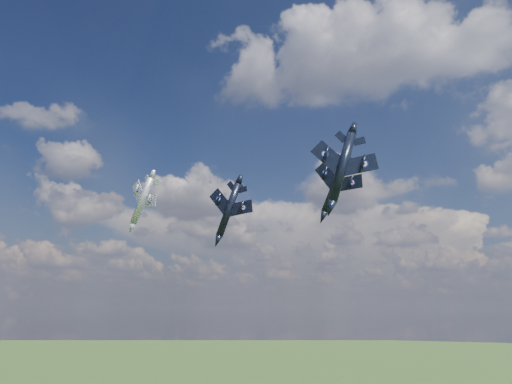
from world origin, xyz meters
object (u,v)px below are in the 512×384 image
at_px(jet_right_navy, 342,167).
at_px(jet_left_silver, 142,201).
at_px(jet_high_navy, 336,184).
at_px(jet_lead_navy, 229,209).

bearing_deg(jet_right_navy, jet_left_silver, 149.08).
xyz_separation_m(jet_right_navy, jet_high_navy, (-6.67, 24.10, 3.84)).
bearing_deg(jet_lead_navy, jet_high_navy, 28.35).
distance_m(jet_right_navy, jet_high_navy, 25.30).
bearing_deg(jet_high_navy, jet_left_silver, -149.15).
distance_m(jet_lead_navy, jet_high_navy, 20.29).
distance_m(jet_lead_navy, jet_left_silver, 16.97).
bearing_deg(jet_high_navy, jet_right_navy, -62.66).
relative_size(jet_lead_navy, jet_high_navy, 0.92).
height_order(jet_lead_navy, jet_high_navy, jet_high_navy).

